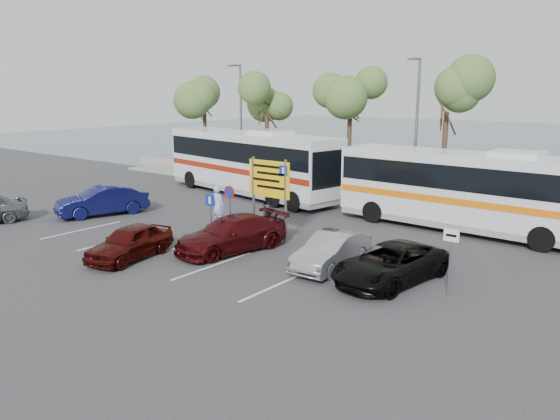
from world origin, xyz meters
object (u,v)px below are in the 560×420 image
Objects in this scene: car_red at (130,242)px; street_lamp_left at (240,118)px; car_maroon at (231,234)px; suv_black at (391,264)px; street_lamp_right at (416,125)px; coach_bus_right at (471,194)px; direction_sign at (269,185)px; coach_bus_left at (250,165)px; car_silver_b at (331,251)px; pedestrian_far at (270,213)px; car_blue at (102,201)px; pedestrian_near at (218,206)px.

street_lamp_left is at bearing 107.24° from car_red.
car_maroon reaches higher than suv_black.
street_lamp_right is 6.41m from coach_bus_right.
car_red is at bearing -149.03° from suv_black.
coach_bus_left reaches higher than direction_sign.
suv_black is at bearing -68.45° from street_lamp_right.
street_lamp_left is 1.64× the size of car_maroon.
coach_bus_right reaches higher than car_silver_b.
car_silver_b is 2.10× the size of pedestrian_far.
direction_sign reaches higher than car_blue.
pedestrian_near is at bearing 152.96° from car_maroon.
suv_black is (14.25, -9.00, -1.28)m from coach_bus_left.
direction_sign reaches higher than suv_black.
car_red is 0.83× the size of suv_black.
car_blue is at bearing -85.24° from street_lamp_left.
direction_sign is 7.18m from suv_black.
street_lamp_right is 2.02× the size of car_silver_b.
direction_sign is at bearing 155.30° from car_silver_b.
direction_sign is at bearing -100.94° from street_lamp_right.
direction_sign is (11.00, -10.32, -2.17)m from street_lamp_left.
coach_bus_left is (3.50, -3.02, -2.66)m from street_lamp_left.
car_blue is 2.46× the size of pedestrian_far.
street_lamp_left is at bearing 180.00° from street_lamp_right.
car_red is 2.07× the size of pedestrian_far.
coach_bus_left reaches higher than car_silver_b.
car_silver_b is at bearing -133.00° from pedestrian_far.
direction_sign is at bearing 28.04° from car_blue.
direction_sign is 1.91× the size of pedestrian_far.
coach_bus_left is 1.08× the size of coach_bus_right.
street_lamp_right reaches higher than suv_black.
direction_sign is 2.91m from car_maroon.
pedestrian_far is at bearing 111.07° from car_maroon.
coach_bus_right reaches higher than pedestrian_far.
street_lamp_right is 17.41m from car_blue.
suv_black is 2.38× the size of pedestrian_near.
direction_sign reaches higher than car_silver_b.
pedestrian_near is (7.48, -9.94, -3.61)m from street_lamp_left.
direction_sign is at bearing 54.94° from car_red.
car_red is 7.85m from car_silver_b.
car_blue is 6.81m from pedestrian_near.
coach_bus_right is 3.23× the size of car_red.
car_maroon is at bearing -126.04° from coach_bus_right.
car_maroon is at bearing 173.47° from pedestrian_far.
coach_bus_right is 11.88m from pedestrian_near.
street_lamp_right reaches higher than car_maroon.
street_lamp_right is 10.52m from pedestrian_far.
street_lamp_left is 4.24× the size of pedestrian_far.
car_silver_b is (-2.40, 0.00, 0.00)m from suv_black.
car_silver_b is (15.35, -12.02, -3.94)m from street_lamp_left.
street_lamp_right is 0.64× the size of coach_bus_right.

